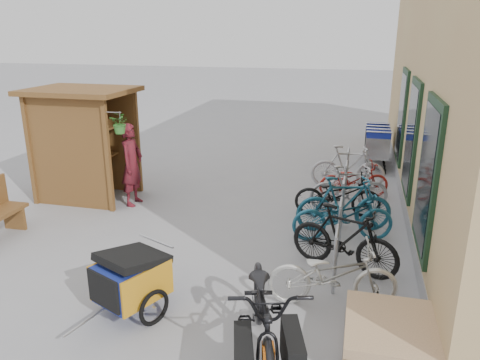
% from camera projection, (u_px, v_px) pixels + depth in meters
% --- Properties ---
extents(ground, '(80.00, 80.00, 0.00)m').
position_uv_depth(ground, '(186.00, 266.00, 7.39)').
color(ground, gray).
extents(kiosk, '(2.49, 1.65, 2.40)m').
position_uv_depth(kiosk, '(80.00, 128.00, 9.96)').
color(kiosk, brown).
rests_on(kiosk, ground).
extents(bike_rack, '(0.05, 5.35, 0.86)m').
position_uv_depth(bike_rack, '(343.00, 197.00, 8.90)').
color(bike_rack, '#A5A8AD').
rests_on(bike_rack, ground).
extents(pallet_stack, '(1.00, 1.20, 0.40)m').
position_uv_depth(pallet_stack, '(389.00, 338.00, 5.32)').
color(pallet_stack, tan).
rests_on(pallet_stack, ground).
extents(shopping_carts, '(0.63, 2.14, 1.14)m').
position_uv_depth(shopping_carts, '(377.00, 140.00, 12.83)').
color(shopping_carts, silver).
rests_on(shopping_carts, ground).
extents(child_trailer, '(1.02, 1.53, 0.90)m').
position_uv_depth(child_trailer, '(131.00, 278.00, 6.05)').
color(child_trailer, navy).
rests_on(child_trailer, ground).
extents(cargo_bike, '(1.40, 2.43, 1.21)m').
position_uv_depth(cargo_bike, '(265.00, 315.00, 5.08)').
color(cargo_bike, black).
rests_on(cargo_bike, ground).
extents(person_kiosk, '(0.42, 0.64, 1.75)m').
position_uv_depth(person_kiosk, '(132.00, 164.00, 9.77)').
color(person_kiosk, maroon).
rests_on(person_kiosk, ground).
extents(bike_0, '(1.80, 0.88, 0.91)m').
position_uv_depth(bike_0, '(332.00, 275.00, 6.21)').
color(bike_0, beige).
rests_on(bike_0, ground).
extents(bike_1, '(1.79, 1.04, 1.04)m').
position_uv_depth(bike_1, '(344.00, 239.00, 7.12)').
color(bike_1, black).
rests_on(bike_1, ground).
extents(bike_2, '(1.87, 1.07, 0.93)m').
position_uv_depth(bike_2, '(343.00, 216.00, 8.15)').
color(bike_2, '#1B536C').
rests_on(bike_2, ground).
extents(bike_3, '(1.82, 0.94, 1.06)m').
position_uv_depth(bike_3, '(344.00, 204.00, 8.51)').
color(bike_3, '#1B536C').
rests_on(bike_3, ground).
extents(bike_4, '(1.74, 0.78, 0.88)m').
position_uv_depth(bike_4, '(338.00, 195.00, 9.25)').
color(bike_4, black).
rests_on(bike_4, ground).
extents(bike_5, '(1.67, 0.86, 0.97)m').
position_uv_depth(bike_5, '(349.00, 188.00, 9.51)').
color(bike_5, '#B1B1B6').
rests_on(bike_5, ground).
extents(bike_6, '(1.63, 0.96, 0.81)m').
position_uv_depth(bike_6, '(354.00, 180.00, 10.32)').
color(bike_6, maroon).
rests_on(bike_6, ground).
extents(bike_7, '(1.74, 0.63, 1.02)m').
position_uv_depth(bike_7, '(348.00, 167.00, 10.88)').
color(bike_7, '#B1B1B6').
rests_on(bike_7, ground).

